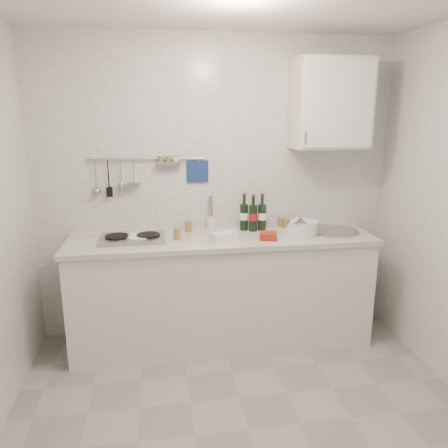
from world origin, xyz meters
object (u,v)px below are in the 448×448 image
utensil_crock (211,221)px  wall_cabinet (330,104)px  plate_stack_sink (302,228)px  plate_stack_hob (140,237)px  wine_bottles (253,212)px

utensil_crock → wall_cabinet: bearing=-7.4°
plate_stack_sink → utensil_crock: size_ratio=1.00×
plate_stack_hob → wall_cabinet: bearing=4.1°
wall_cabinet → plate_stack_sink: (-0.24, -0.16, -0.98)m
wine_bottles → utensil_crock: wine_bottles is taller
plate_stack_sink → wine_bottles: (-0.37, 0.19, 0.10)m
plate_stack_hob → wine_bottles: (0.94, 0.14, 0.14)m
plate_stack_hob → utensil_crock: (0.59, 0.24, 0.05)m
wine_bottles → wall_cabinet: bearing=-2.7°
utensil_crock → wine_bottles: bearing=-15.4°
plate_stack_hob → plate_stack_sink: size_ratio=0.84×
plate_stack_hob → plate_stack_sink: bearing=-2.1°
plate_stack_hob → plate_stack_sink: plate_stack_sink is taller
wall_cabinet → plate_stack_hob: 1.85m
plate_stack_sink → utensil_crock: utensil_crock is taller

